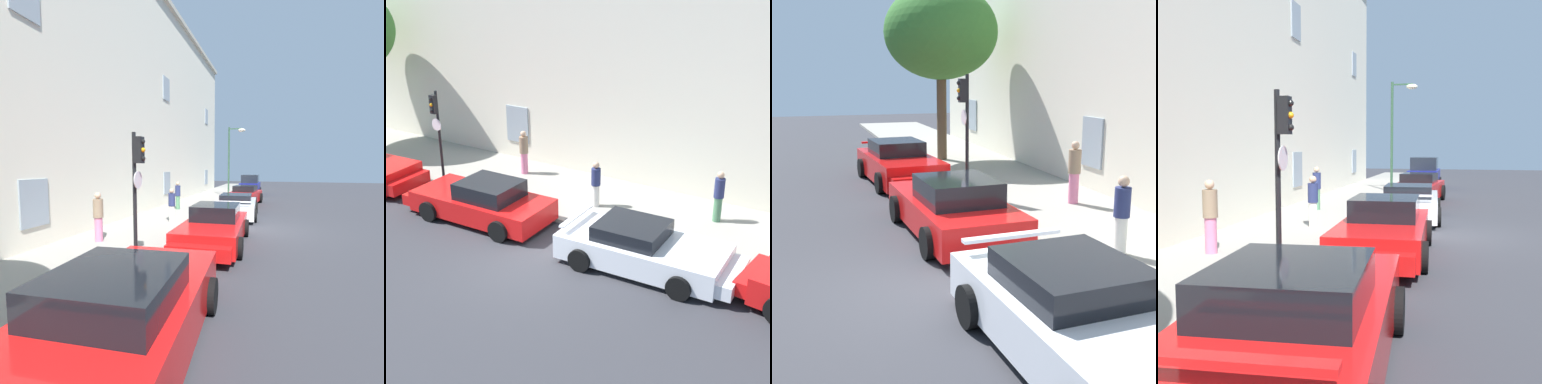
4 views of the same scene
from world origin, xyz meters
The scene contains 13 objects.
ground_plane centered at (0.00, 0.00, 0.00)m, with size 80.00×80.00×0.00m, color #333338.
sidewalk centered at (0.00, 4.38, 0.07)m, with size 60.00×4.16×0.14m, color gray.
building_facade centered at (0.00, 8.70, 6.85)m, with size 42.05×4.97×13.66m.
sportscar_red_lead centered at (-8.98, 1.21, 0.61)m, with size 5.12×2.48×1.40m.
sportscar_yellow_flank centered at (-3.12, 1.24, 0.60)m, with size 5.06×2.34×1.38m.
sportscar_white_middle centered at (2.96, 1.27, 0.57)m, with size 5.02×2.40×1.27m.
sportscar_tail_end centered at (7.88, 1.44, 0.61)m, with size 4.90×2.43×1.34m.
hatchback_parked centered at (15.42, 1.69, 0.87)m, with size 3.78×1.97×1.93m.
traffic_light centered at (-6.16, 2.56, 2.50)m, with size 0.44×0.36×3.47m.
street_lamp centered at (11.59, 2.75, 4.18)m, with size 0.44×1.42×5.87m.
pedestrian_admiring centered at (-4.24, 5.08, 1.02)m, with size 0.43×0.43×1.71m.
pedestrian_strolling centered at (3.59, 4.94, 1.00)m, with size 0.42×0.42×1.67m.
pedestrian_bystander centered at (-0.26, 3.87, 0.95)m, with size 0.43×0.43×1.58m.
Camera 4 is at (-14.13, -0.55, 2.63)m, focal length 44.76 mm.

